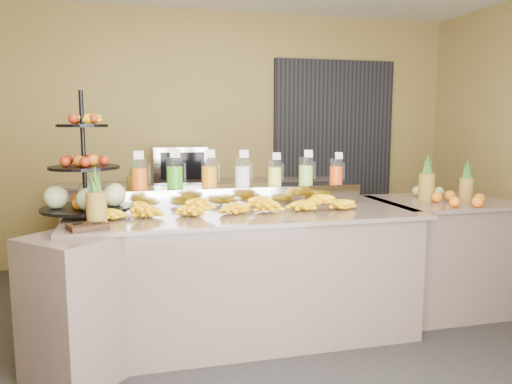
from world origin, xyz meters
name	(u,v)px	position (x,y,z in m)	size (l,w,h in m)	color
ground	(256,350)	(0.00, 0.00, 0.00)	(6.00, 6.00, 0.00)	black
room_envelope	(254,84)	(0.19, 0.79, 1.88)	(6.04, 5.02, 2.82)	olive
buffet_counter	(231,276)	(-0.12, 0.26, 0.47)	(2.75, 1.25, 0.93)	gray
right_counter	(440,254)	(1.70, 0.40, 0.47)	(1.08, 0.88, 0.93)	gray
back_ledge	(206,222)	(0.00, 2.25, 0.47)	(3.10, 0.55, 0.93)	gray
pitcher_tray	(243,195)	(0.04, 0.58, 1.01)	(1.85, 0.30, 0.15)	gray
juice_pitcher_orange_a	(139,176)	(-0.74, 0.58, 1.18)	(0.12, 0.13, 0.29)	silver
juice_pitcher_green	(175,174)	(-0.48, 0.58, 1.18)	(0.13, 0.13, 0.30)	silver
juice_pitcher_orange_b	(209,174)	(-0.22, 0.58, 1.18)	(0.12, 0.13, 0.30)	silver
juice_pitcher_milk	(243,173)	(0.04, 0.58, 1.18)	(0.12, 0.12, 0.29)	silver
juice_pitcher_lemon	(275,173)	(0.30, 0.58, 1.17)	(0.11, 0.11, 0.26)	silver
juice_pitcher_lime	(306,172)	(0.56, 0.58, 1.18)	(0.12, 0.12, 0.28)	silver
juice_pitcher_orange_c	(336,172)	(0.82, 0.58, 1.17)	(0.11, 0.11, 0.26)	silver
banana_heap	(230,204)	(-0.12, 0.26, 1.00)	(1.89, 0.17, 0.16)	yellow
fruit_stand	(91,184)	(-1.07, 0.42, 1.15)	(0.62, 0.62, 0.85)	black
condiment_caddy	(87,226)	(-1.06, -0.07, 0.95)	(0.22, 0.16, 0.03)	black
pineapple_left_a	(96,204)	(-1.01, 0.03, 1.06)	(0.12, 0.12, 0.37)	brown
pineapple_left_b	(135,187)	(-0.77, 0.79, 1.07)	(0.12, 0.12, 0.38)	brown
right_fruit_pile	(451,194)	(1.69, 0.27, 1.00)	(0.42, 0.40, 0.22)	brown
oven_warmer	(181,164)	(-0.26, 2.25, 1.12)	(0.57, 0.40, 0.38)	gray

